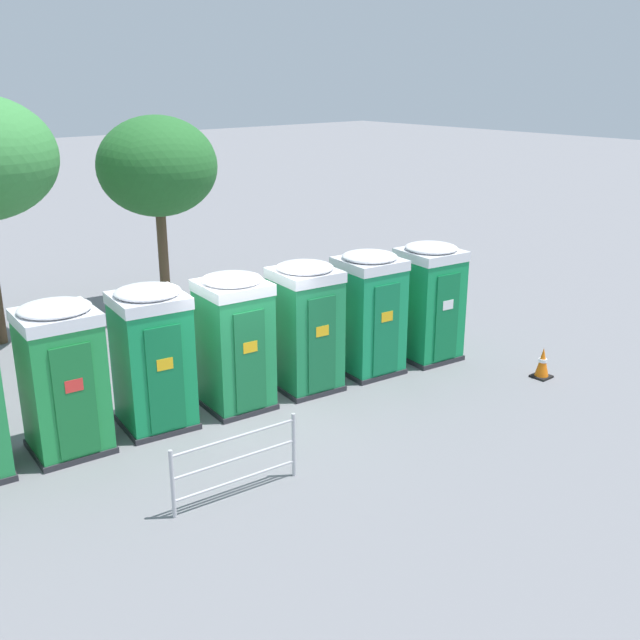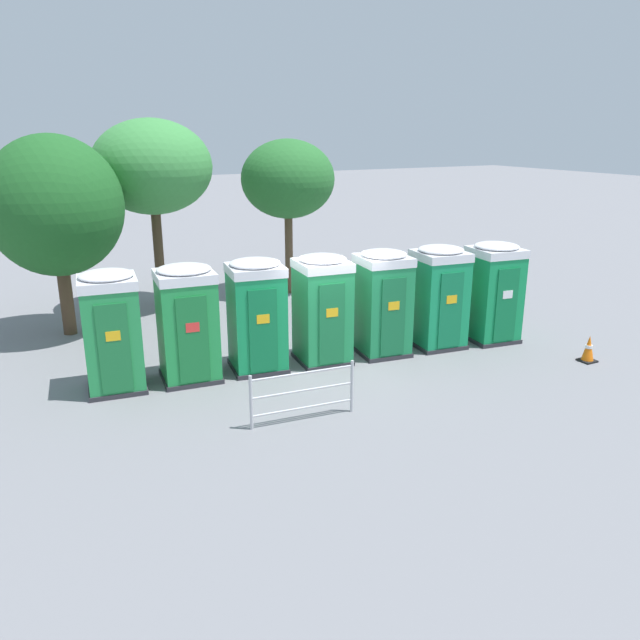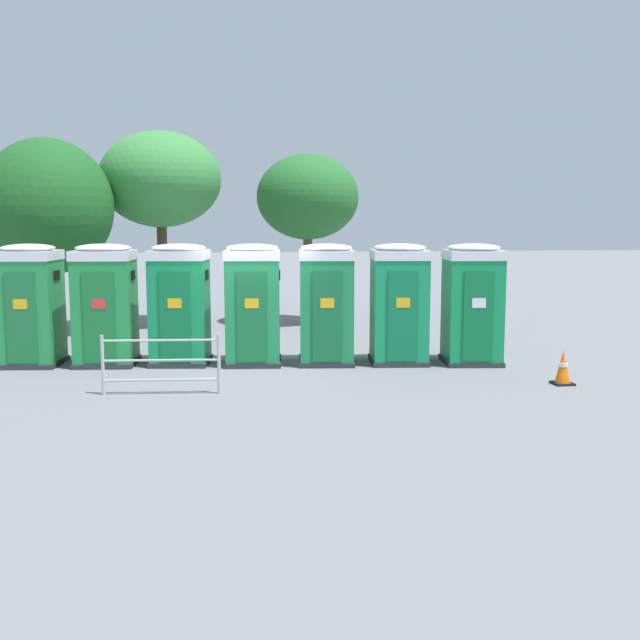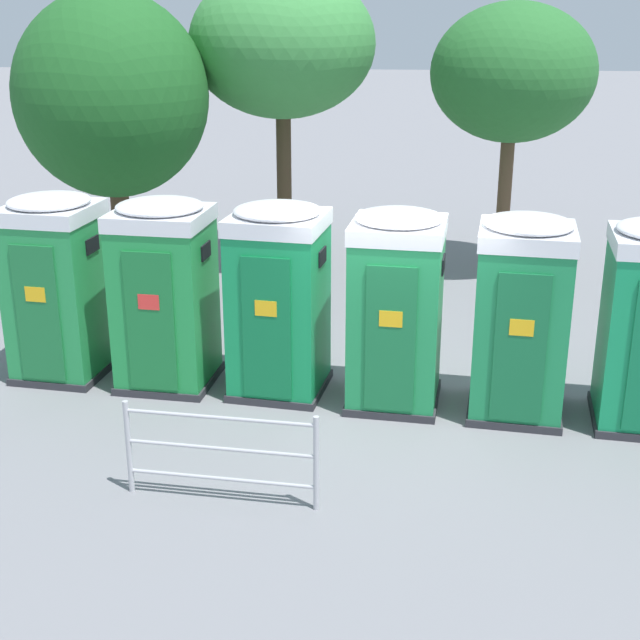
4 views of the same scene
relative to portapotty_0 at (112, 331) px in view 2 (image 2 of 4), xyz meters
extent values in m
plane|color=slate|center=(4.58, -0.63, -1.28)|extent=(120.00, 120.00, 0.00)
cube|color=#2D2D33|center=(0.00, 0.01, -1.23)|extent=(1.29, 1.33, 0.10)
cube|color=#238E46|center=(0.00, 0.01, -0.13)|extent=(1.23, 1.26, 2.10)
cube|color=#1B6E37|center=(-0.07, -0.57, -0.21)|extent=(0.61, 0.10, 1.85)
cube|color=yellow|center=(-0.07, -0.59, 0.07)|extent=(0.28, 0.04, 0.20)
cube|color=black|center=(0.56, -0.06, 0.60)|extent=(0.07, 0.36, 0.20)
cube|color=white|center=(0.00, 0.01, 1.02)|extent=(1.27, 1.30, 0.20)
ellipsoid|color=white|center=(0.00, 0.01, 1.17)|extent=(1.21, 1.24, 0.18)
cube|color=#2D2D33|center=(1.53, -0.17, -1.23)|extent=(1.32, 1.30, 0.10)
cube|color=#208F42|center=(1.53, -0.17, -0.13)|extent=(1.26, 1.24, 2.10)
cube|color=#196F33|center=(1.48, -0.76, -0.21)|extent=(0.64, 0.09, 1.85)
cube|color=red|center=(1.48, -0.77, 0.07)|extent=(0.28, 0.03, 0.20)
cube|color=black|center=(2.12, -0.23, 0.60)|extent=(0.06, 0.36, 0.20)
cube|color=white|center=(1.53, -0.17, 1.02)|extent=(1.30, 1.28, 0.20)
ellipsoid|color=white|center=(1.53, -0.17, 1.17)|extent=(1.23, 1.22, 0.18)
cube|color=#2D2D33|center=(3.07, -0.30, -1.23)|extent=(1.35, 1.35, 0.10)
cube|color=#148D4C|center=(3.07, -0.30, -0.13)|extent=(1.29, 1.29, 2.10)
cube|color=#106E3B|center=(2.99, -0.88, -0.21)|extent=(0.62, 0.12, 1.85)
cube|color=yellow|center=(2.98, -0.89, 0.07)|extent=(0.28, 0.05, 0.20)
cube|color=black|center=(3.64, -0.38, 0.60)|extent=(0.07, 0.36, 0.20)
cube|color=white|center=(3.07, -0.30, 1.02)|extent=(1.33, 1.33, 0.20)
ellipsoid|color=white|center=(3.07, -0.30, 1.17)|extent=(1.26, 1.26, 0.18)
cube|color=#2D2D33|center=(4.59, -0.55, -1.23)|extent=(1.28, 1.31, 0.10)
cube|color=#1F8C4B|center=(4.59, -0.55, -0.13)|extent=(1.22, 1.25, 2.10)
cube|color=#186D3A|center=(4.53, -1.13, -0.21)|extent=(0.61, 0.09, 1.85)
cube|color=yellow|center=(4.53, -1.15, 0.07)|extent=(0.28, 0.04, 0.20)
cube|color=black|center=(5.15, -0.61, 0.60)|extent=(0.06, 0.36, 0.20)
cube|color=white|center=(4.59, -0.55, 1.02)|extent=(1.25, 1.29, 0.20)
ellipsoid|color=white|center=(4.59, -0.55, 1.17)|extent=(1.19, 1.22, 0.18)
cube|color=#2D2D33|center=(6.12, -0.72, -1.23)|extent=(1.29, 1.33, 0.10)
cube|color=#1C854A|center=(6.12, -0.72, -0.13)|extent=(1.23, 1.27, 2.10)
cube|color=#166739|center=(6.05, -1.30, -0.21)|extent=(0.60, 0.10, 1.85)
cube|color=yellow|center=(6.05, -1.32, 0.07)|extent=(0.28, 0.04, 0.20)
cube|color=black|center=(6.68, -0.79, 0.60)|extent=(0.07, 0.36, 0.20)
cube|color=white|center=(6.12, -0.72, 1.02)|extent=(1.27, 1.30, 0.20)
ellipsoid|color=white|center=(6.12, -0.72, 1.17)|extent=(1.21, 1.24, 0.18)
cube|color=#2D2D33|center=(7.65, -0.89, -1.23)|extent=(1.31, 1.32, 0.10)
cube|color=#169155|center=(7.65, -0.89, -0.13)|extent=(1.25, 1.26, 2.10)
cube|color=#117142|center=(7.59, -1.47, -0.21)|extent=(0.62, 0.10, 1.85)
cube|color=yellow|center=(7.58, -1.49, 0.07)|extent=(0.28, 0.04, 0.20)
cube|color=black|center=(8.23, -0.95, 0.60)|extent=(0.07, 0.36, 0.20)
cube|color=white|center=(7.65, -0.89, 1.02)|extent=(1.29, 1.30, 0.20)
ellipsoid|color=white|center=(7.65, -0.89, 1.17)|extent=(1.23, 1.24, 0.18)
cube|color=#2D2D33|center=(9.17, -1.16, -1.23)|extent=(1.31, 1.33, 0.10)
cube|color=#138D4B|center=(9.17, -1.16, -0.13)|extent=(1.25, 1.27, 2.10)
cube|color=#0F6E3B|center=(9.10, -1.74, -0.21)|extent=(0.61, 0.11, 1.85)
cube|color=white|center=(9.10, -1.76, 0.07)|extent=(0.28, 0.04, 0.20)
cube|color=black|center=(9.74, -1.23, 0.60)|extent=(0.07, 0.36, 0.20)
cube|color=white|center=(9.17, -1.16, 1.02)|extent=(1.29, 1.31, 0.20)
ellipsoid|color=white|center=(9.17, -1.16, 1.17)|extent=(1.22, 1.25, 0.18)
cylinder|color=#4C3826|center=(-0.44, 4.36, -0.08)|extent=(0.34, 0.34, 2.41)
ellipsoid|color=#1E5B23|center=(-0.44, 4.36, 2.10)|extent=(3.38, 3.38, 3.54)
cylinder|color=brown|center=(6.58, 5.62, 0.23)|extent=(0.26, 0.26, 3.03)
ellipsoid|color=#286B2D|center=(6.58, 5.62, 2.43)|extent=(2.97, 2.97, 2.48)
cylinder|color=#4C3826|center=(2.39, 5.81, 0.44)|extent=(0.29, 0.29, 3.44)
ellipsoid|color=#3D8C42|center=(2.39, 5.81, 2.91)|extent=(3.44, 3.44, 2.71)
cube|color=black|center=(10.11, -3.46, -1.26)|extent=(0.36, 0.36, 0.04)
cone|color=orange|center=(10.11, -3.46, -0.94)|extent=(0.28, 0.28, 0.60)
cylinder|color=white|center=(10.11, -3.46, -0.91)|extent=(0.17, 0.17, 0.07)
cylinder|color=#B7B7BC|center=(1.83, -3.06, -0.76)|extent=(0.06, 0.06, 1.05)
cylinder|color=#B7B7BC|center=(3.82, -3.25, -0.76)|extent=(0.06, 0.06, 1.05)
cylinder|color=#B7B7BC|center=(2.83, -3.15, -0.33)|extent=(1.99, 0.23, 0.04)
cylinder|color=#B7B7BC|center=(2.83, -3.15, -0.68)|extent=(1.99, 0.23, 0.04)
cylinder|color=#B7B7BC|center=(2.83, -3.15, -1.03)|extent=(1.99, 0.23, 0.04)
camera|label=1|loc=(-2.50, -11.30, 4.67)|focal=42.00mm
camera|label=2|loc=(-1.80, -12.75, 3.98)|focal=35.00mm
camera|label=3|loc=(3.65, -16.19, 1.69)|focal=42.00mm
camera|label=4|loc=(4.54, -11.18, 3.64)|focal=50.00mm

